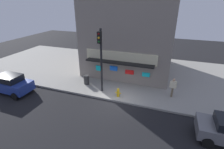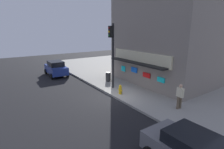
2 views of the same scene
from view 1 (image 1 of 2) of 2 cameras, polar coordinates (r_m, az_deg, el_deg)
ground_plane at (r=14.22m, az=1.11°, el=-9.32°), size 56.52×56.52×0.00m
sidewalk at (r=19.63m, az=7.04°, el=0.64°), size 37.68×12.74×0.17m
corner_building at (r=19.59m, az=6.60°, el=13.91°), size 9.13×9.18×8.53m
traffic_light at (r=14.05m, az=-3.86°, el=7.09°), size 0.32×0.58×5.60m
fire_hydrant at (r=14.50m, az=2.08°, el=-6.11°), size 0.49×0.25×0.77m
trash_can at (r=16.73m, az=-8.62°, el=-1.74°), size 0.52×0.52×0.91m
pedestrian at (r=15.15m, az=19.95°, el=-3.88°), size 0.57×0.42×1.69m
parked_car_blue at (r=17.80m, az=-31.21°, el=-2.64°), size 3.97×2.06×1.71m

